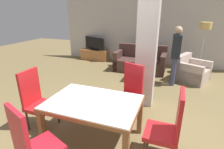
# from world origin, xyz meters

# --- Properties ---
(ground_plane) EXTENTS (18.00, 18.00, 0.00)m
(ground_plane) POSITION_xyz_m (0.00, 0.00, 0.00)
(ground_plane) COLOR olive
(back_wall) EXTENTS (7.20, 0.09, 2.70)m
(back_wall) POSITION_xyz_m (-0.00, 4.93, 1.35)
(back_wall) COLOR beige
(back_wall) RESTS_ON ground_plane
(divider_pillar) EXTENTS (0.42, 0.31, 2.70)m
(divider_pillar) POSITION_xyz_m (0.53, 1.55, 1.35)
(divider_pillar) COLOR beige
(divider_pillar) RESTS_ON ground_plane
(dining_table) EXTENTS (1.44, 0.99, 0.73)m
(dining_table) POSITION_xyz_m (0.00, 0.00, 0.58)
(dining_table) COLOR brown
(dining_table) RESTS_ON ground_plane
(dining_chair_far_right) EXTENTS (0.60, 0.60, 1.09)m
(dining_chair_far_right) POSITION_xyz_m (0.36, 0.91, 0.57)
(dining_chair_far_right) COLOR red
(dining_chair_far_right) RESTS_ON ground_plane
(dining_chair_head_right) EXTENTS (0.46, 0.46, 1.09)m
(dining_chair_head_right) POSITION_xyz_m (1.15, 0.00, 0.57)
(dining_chair_head_right) COLOR red
(dining_chair_head_right) RESTS_ON ground_plane
(dining_chair_head_left) EXTENTS (0.46, 0.46, 1.09)m
(dining_chair_head_left) POSITION_xyz_m (-1.14, 0.00, 0.57)
(dining_chair_head_left) COLOR red
(dining_chair_head_left) RESTS_ON ground_plane
(dining_chair_near_left) EXTENTS (0.59, 0.59, 1.09)m
(dining_chair_near_left) POSITION_xyz_m (-0.36, -0.93, 0.57)
(dining_chair_near_left) COLOR red
(dining_chair_near_left) RESTS_ON ground_plane
(sofa) EXTENTS (1.77, 0.91, 0.89)m
(sofa) POSITION_xyz_m (-0.04, 3.90, 0.30)
(sofa) COLOR #4A302B
(sofa) RESTS_ON ground_plane
(armchair) EXTENTS (1.13, 1.15, 0.78)m
(armchair) POSITION_xyz_m (1.64, 3.50, 0.28)
(armchair) COLOR #C1AC9F
(armchair) RESTS_ON ground_plane
(coffee_table) EXTENTS (0.55, 0.53, 0.44)m
(coffee_table) POSITION_xyz_m (0.10, 2.90, 0.23)
(coffee_table) COLOR #AA7646
(coffee_table) RESTS_ON ground_plane
(bottle) EXTENTS (0.07, 0.07, 0.25)m
(bottle) POSITION_xyz_m (0.10, 3.02, 0.53)
(bottle) COLOR #4C2D14
(bottle) RESTS_ON coffee_table
(tv_stand) EXTENTS (1.20, 0.40, 0.45)m
(tv_stand) POSITION_xyz_m (-2.22, 4.65, 0.23)
(tv_stand) COLOR #B4713C
(tv_stand) RESTS_ON ground_plane
(tv_screen) EXTENTS (1.04, 0.46, 0.54)m
(tv_screen) POSITION_xyz_m (-2.22, 4.65, 0.71)
(tv_screen) COLOR black
(tv_screen) RESTS_ON tv_stand
(floor_lamp) EXTENTS (0.36, 0.36, 1.71)m
(floor_lamp) POSITION_xyz_m (1.93, 4.35, 1.45)
(floor_lamp) COLOR #B7B7BC
(floor_lamp) RESTS_ON ground_plane
(standing_person) EXTENTS (0.24, 0.39, 1.67)m
(standing_person) POSITION_xyz_m (1.12, 2.95, 0.97)
(standing_person) COLOR #3B4162
(standing_person) RESTS_ON ground_plane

